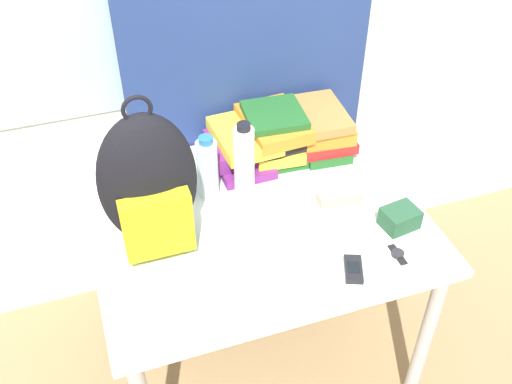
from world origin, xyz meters
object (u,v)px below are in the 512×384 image
(sports_bottle, at_px, (243,161))
(sunscreen_bottle, at_px, (257,211))
(book_stack_center, at_px, (273,134))
(book_stack_right, at_px, (320,127))
(water_bottle, at_px, (207,168))
(book_stack_left, at_px, (241,146))
(wristwatch, at_px, (398,254))
(cell_phone, at_px, (353,269))
(sunglasses_case, at_px, (340,198))
(backpack, at_px, (149,186))
(camera_pouch, at_px, (400,218))

(sports_bottle, relative_size, sunscreen_bottle, 1.70)
(sports_bottle, bearing_deg, book_stack_center, 45.63)
(book_stack_right, distance_m, sports_bottle, 0.40)
(book_stack_right, distance_m, water_bottle, 0.49)
(book_stack_left, relative_size, wristwatch, 3.27)
(book_stack_left, xyz_separation_m, book_stack_center, (0.12, 0.00, 0.03))
(cell_phone, distance_m, sunglasses_case, 0.31)
(sunscreen_bottle, bearing_deg, book_stack_center, 63.02)
(backpack, relative_size, cell_phone, 4.46)
(backpack, distance_m, book_stack_left, 0.50)
(book_stack_right, height_order, cell_phone, book_stack_right)
(cell_phone, relative_size, sunglasses_case, 0.76)
(water_bottle, xyz_separation_m, sunscreen_bottle, (0.10, -0.21, -0.04))
(book_stack_left, xyz_separation_m, book_stack_right, (0.31, 0.00, 0.01))
(book_stack_center, relative_size, sunscreen_bottle, 1.74)
(water_bottle, distance_m, wristwatch, 0.67)
(camera_pouch, bearing_deg, sports_bottle, 143.20)
(sports_bottle, bearing_deg, wristwatch, -50.43)
(book_stack_right, height_order, wristwatch, book_stack_right)
(book_stack_left, relative_size, book_stack_center, 0.98)
(sports_bottle, bearing_deg, book_stack_right, 26.01)
(book_stack_center, relative_size, book_stack_right, 0.98)
(backpack, relative_size, camera_pouch, 4.24)
(backpack, distance_m, cell_phone, 0.65)
(book_stack_center, distance_m, camera_pouch, 0.56)
(backpack, relative_size, book_stack_right, 1.76)
(sports_bottle, relative_size, sunglasses_case, 1.83)
(cell_phone, bearing_deg, water_bottle, 123.27)
(sports_bottle, height_order, wristwatch, sports_bottle)
(book_stack_left, xyz_separation_m, sunglasses_case, (0.25, -0.32, -0.05))
(sunglasses_case, bearing_deg, wristwatch, -77.39)
(book_stack_right, relative_size, sports_bottle, 1.05)
(book_stack_center, distance_m, sports_bottle, 0.24)
(sunglasses_case, distance_m, wristwatch, 0.29)
(camera_pouch, bearing_deg, book_stack_right, 98.09)
(sunscreen_bottle, relative_size, camera_pouch, 1.35)
(backpack, relative_size, book_stack_center, 1.80)
(sunglasses_case, bearing_deg, backpack, 178.45)
(backpack, height_order, sunscreen_bottle, backpack)
(book_stack_left, relative_size, sports_bottle, 1.00)
(backpack, xyz_separation_m, cell_phone, (0.53, -0.32, -0.22))
(camera_pouch, relative_size, wristwatch, 1.42)
(book_stack_left, bearing_deg, camera_pouch, -52.15)
(cell_phone, bearing_deg, sports_bottle, 114.09)
(book_stack_left, distance_m, book_stack_right, 0.31)
(water_bottle, relative_size, cell_phone, 2.03)
(water_bottle, relative_size, sunglasses_case, 1.54)
(cell_phone, bearing_deg, camera_pouch, 30.25)
(sunglasses_case, bearing_deg, book_stack_right, 79.35)
(water_bottle, height_order, sports_bottle, sports_bottle)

